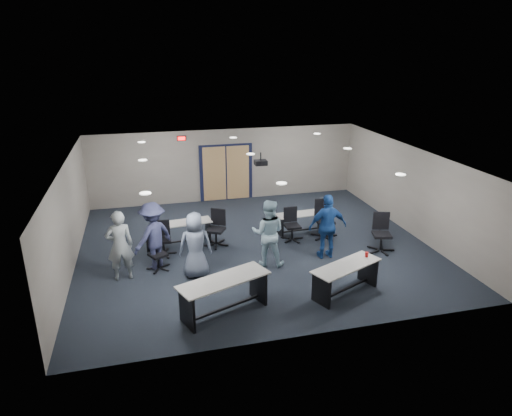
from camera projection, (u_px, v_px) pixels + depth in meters
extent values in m
plane|color=black|center=(255.00, 246.00, 13.45)|extent=(10.00, 10.00, 0.00)
cube|color=gray|center=(226.00, 165.00, 17.10)|extent=(10.00, 0.04, 2.70)
cube|color=gray|center=(311.00, 277.00, 8.89)|extent=(10.00, 0.04, 2.70)
cube|color=gray|center=(68.00, 219.00, 11.85)|extent=(0.04, 9.00, 2.70)
cube|color=gray|center=(411.00, 190.00, 14.14)|extent=(0.04, 9.00, 2.70)
cube|color=silver|center=(255.00, 157.00, 12.54)|extent=(10.00, 9.00, 0.04)
cube|color=black|center=(226.00, 173.00, 17.18)|extent=(2.00, 0.06, 2.20)
cube|color=#A8754D|center=(214.00, 174.00, 17.05)|extent=(0.85, 0.04, 2.05)
cube|color=#A8754D|center=(238.00, 172.00, 17.26)|extent=(0.85, 0.04, 2.05)
cube|color=black|center=(181.00, 138.00, 16.32)|extent=(0.32, 0.05, 0.18)
cube|color=#FF0C0C|center=(182.00, 138.00, 16.29)|extent=(0.26, 0.02, 0.12)
cylinder|color=black|center=(261.00, 156.00, 13.10)|extent=(0.04, 0.04, 0.24)
cube|color=black|center=(261.00, 163.00, 13.17)|extent=(0.35, 0.30, 0.14)
cylinder|color=black|center=(262.00, 164.00, 13.03)|extent=(0.08, 0.03, 0.08)
cube|color=beige|center=(224.00, 280.00, 9.86)|extent=(2.17, 1.39, 0.03)
cube|color=black|center=(187.00, 310.00, 9.50)|extent=(0.28, 0.61, 0.80)
cube|color=black|center=(258.00, 285.00, 10.50)|extent=(0.28, 0.61, 0.80)
cube|color=black|center=(225.00, 308.00, 10.10)|extent=(1.73, 0.72, 0.05)
cube|color=beige|center=(347.00, 266.00, 10.68)|extent=(1.93, 1.31, 0.03)
cube|color=black|center=(321.00, 291.00, 10.33)|extent=(0.27, 0.54, 0.72)
cube|color=black|center=(368.00, 270.00, 11.28)|extent=(0.27, 0.54, 0.72)
cube|color=black|center=(345.00, 289.00, 10.89)|extent=(1.52, 0.71, 0.04)
cylinder|color=red|center=(367.00, 255.00, 11.07)|extent=(0.08, 0.08, 0.12)
cube|color=beige|center=(183.00, 223.00, 13.41)|extent=(1.75, 0.74, 0.03)
cube|color=black|center=(158.00, 237.00, 13.28)|extent=(0.10, 0.52, 0.66)
cube|color=black|center=(208.00, 230.00, 13.77)|extent=(0.10, 0.52, 0.66)
cube|color=black|center=(184.00, 241.00, 13.61)|extent=(1.51, 0.21, 0.04)
cube|color=beige|center=(302.00, 214.00, 14.23)|extent=(1.62, 0.63, 0.03)
cube|color=black|center=(280.00, 226.00, 14.14)|extent=(0.08, 0.49, 0.62)
cube|color=black|center=(322.00, 221.00, 14.55)|extent=(0.08, 0.49, 0.62)
cube|color=black|center=(301.00, 230.00, 14.42)|extent=(1.41, 0.14, 0.04)
imported|color=#99A3A6|center=(120.00, 246.00, 11.31)|extent=(0.72, 0.52, 1.83)
imported|color=slate|center=(195.00, 245.00, 11.47)|extent=(0.88, 0.61, 1.72)
imported|color=#A7CCDD|center=(268.00, 233.00, 12.07)|extent=(1.08, 0.96, 1.83)
imported|color=navy|center=(328.00, 226.00, 12.49)|extent=(1.08, 0.47, 1.83)
imported|color=navy|center=(153.00, 236.00, 11.88)|extent=(1.35, 1.27, 1.83)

